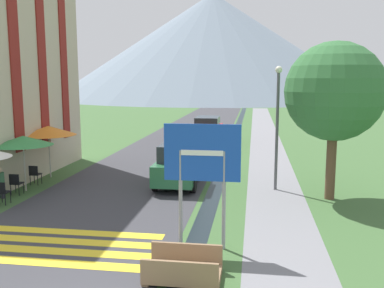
{
  "coord_description": "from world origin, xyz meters",
  "views": [
    {
      "loc": [
        2.71,
        -6.67,
        4.5
      ],
      "look_at": [
        0.28,
        10.0,
        1.92
      ],
      "focal_mm": 40.0,
      "sensor_mm": 36.0,
      "label": 1
    }
  ],
  "objects_px": {
    "cafe_chair_far_right": "(35,173)",
    "tree_by_path": "(335,92)",
    "footbridge": "(183,270)",
    "streetlamp": "(277,117)",
    "road_sign": "(202,165)",
    "parked_car_far": "(208,129)",
    "person_seated_far": "(0,181)",
    "cafe_chair_middle": "(16,182)",
    "parked_car_near": "(179,164)",
    "cafe_chair_near_right": "(2,191)",
    "cafe_umbrella_middle_green": "(23,141)",
    "cafe_umbrella_rear_orange": "(48,131)"
  },
  "relations": [
    {
      "from": "cafe_umbrella_middle_green",
      "to": "person_seated_far",
      "type": "xyz_separation_m",
      "value": [
        -0.36,
        -1.17,
        -1.39
      ]
    },
    {
      "from": "cafe_chair_far_right",
      "to": "tree_by_path",
      "type": "height_order",
      "value": "tree_by_path"
    },
    {
      "from": "road_sign",
      "to": "cafe_chair_far_right",
      "type": "distance_m",
      "value": 9.96
    },
    {
      "from": "road_sign",
      "to": "cafe_chair_far_right",
      "type": "height_order",
      "value": "road_sign"
    },
    {
      "from": "footbridge",
      "to": "cafe_umbrella_middle_green",
      "type": "distance_m",
      "value": 10.31
    },
    {
      "from": "cafe_chair_far_right",
      "to": "person_seated_far",
      "type": "height_order",
      "value": "person_seated_far"
    },
    {
      "from": "footbridge",
      "to": "cafe_chair_near_right",
      "type": "bearing_deg",
      "value": 147.16
    },
    {
      "from": "parked_car_far",
      "to": "person_seated_far",
      "type": "relative_size",
      "value": 3.66
    },
    {
      "from": "cafe_umbrella_middle_green",
      "to": "cafe_chair_near_right",
      "type": "bearing_deg",
      "value": -84.49
    },
    {
      "from": "cafe_chair_near_right",
      "to": "cafe_chair_far_right",
      "type": "distance_m",
      "value": 2.92
    },
    {
      "from": "person_seated_far",
      "to": "streetlamp",
      "type": "distance_m",
      "value": 11.02
    },
    {
      "from": "parked_car_near",
      "to": "parked_car_far",
      "type": "bearing_deg",
      "value": 90.73
    },
    {
      "from": "footbridge",
      "to": "cafe_umbrella_middle_green",
      "type": "relative_size",
      "value": 0.73
    },
    {
      "from": "parked_car_near",
      "to": "cafe_umbrella_middle_green",
      "type": "distance_m",
      "value": 6.38
    },
    {
      "from": "road_sign",
      "to": "parked_car_far",
      "type": "relative_size",
      "value": 0.76
    },
    {
      "from": "footbridge",
      "to": "cafe_chair_far_right",
      "type": "relative_size",
      "value": 2.0
    },
    {
      "from": "parked_car_near",
      "to": "streetlamp",
      "type": "relative_size",
      "value": 0.79
    },
    {
      "from": "parked_car_far",
      "to": "cafe_chair_far_right",
      "type": "distance_m",
      "value": 14.92
    },
    {
      "from": "cafe_chair_far_right",
      "to": "tree_by_path",
      "type": "distance_m",
      "value": 12.62
    },
    {
      "from": "parked_car_near",
      "to": "person_seated_far",
      "type": "distance_m",
      "value": 7.04
    },
    {
      "from": "road_sign",
      "to": "person_seated_far",
      "type": "distance_m",
      "value": 9.08
    },
    {
      "from": "cafe_chair_middle",
      "to": "person_seated_far",
      "type": "height_order",
      "value": "person_seated_far"
    },
    {
      "from": "road_sign",
      "to": "streetlamp",
      "type": "relative_size",
      "value": 0.67
    },
    {
      "from": "footbridge",
      "to": "person_seated_far",
      "type": "relative_size",
      "value": 1.41
    },
    {
      "from": "footbridge",
      "to": "cafe_chair_near_right",
      "type": "height_order",
      "value": "cafe_chair_near_right"
    },
    {
      "from": "person_seated_far",
      "to": "streetlamp",
      "type": "relative_size",
      "value": 0.24
    },
    {
      "from": "footbridge",
      "to": "cafe_umbrella_rear_orange",
      "type": "relative_size",
      "value": 0.68
    },
    {
      "from": "parked_car_far",
      "to": "streetlamp",
      "type": "distance_m",
      "value": 13.78
    },
    {
      "from": "streetlamp",
      "to": "cafe_umbrella_middle_green",
      "type": "bearing_deg",
      "value": -170.57
    },
    {
      "from": "footbridge",
      "to": "streetlamp",
      "type": "xyz_separation_m",
      "value": [
        2.44,
        8.39,
        2.75
      ]
    },
    {
      "from": "person_seated_far",
      "to": "tree_by_path",
      "type": "relative_size",
      "value": 0.21
    },
    {
      "from": "cafe_umbrella_middle_green",
      "to": "road_sign",
      "type": "bearing_deg",
      "value": -31.85
    },
    {
      "from": "parked_car_far",
      "to": "cafe_umbrella_rear_orange",
      "type": "distance_m",
      "value": 13.67
    },
    {
      "from": "person_seated_far",
      "to": "cafe_chair_middle",
      "type": "bearing_deg",
      "value": 58.45
    },
    {
      "from": "road_sign",
      "to": "cafe_umbrella_rear_orange",
      "type": "xyz_separation_m",
      "value": [
        -7.91,
        7.23,
        -0.1
      ]
    },
    {
      "from": "cafe_chair_near_right",
      "to": "cafe_chair_far_right",
      "type": "height_order",
      "value": "same"
    },
    {
      "from": "parked_car_near",
      "to": "cafe_chair_near_right",
      "type": "height_order",
      "value": "parked_car_near"
    },
    {
      "from": "parked_car_near",
      "to": "streetlamp",
      "type": "height_order",
      "value": "streetlamp"
    },
    {
      "from": "road_sign",
      "to": "tree_by_path",
      "type": "relative_size",
      "value": 0.57
    },
    {
      "from": "cafe_umbrella_rear_orange",
      "to": "person_seated_far",
      "type": "height_order",
      "value": "cafe_umbrella_rear_orange"
    },
    {
      "from": "person_seated_far",
      "to": "cafe_umbrella_middle_green",
      "type": "bearing_deg",
      "value": 72.87
    },
    {
      "from": "parked_car_near",
      "to": "tree_by_path",
      "type": "bearing_deg",
      "value": -12.0
    },
    {
      "from": "road_sign",
      "to": "parked_car_far",
      "type": "xyz_separation_m",
      "value": [
        -1.96,
        19.47,
        -1.36
      ]
    },
    {
      "from": "parked_car_far",
      "to": "cafe_umbrella_middle_green",
      "type": "height_order",
      "value": "cafe_umbrella_middle_green"
    },
    {
      "from": "person_seated_far",
      "to": "cafe_chair_near_right",
      "type": "bearing_deg",
      "value": -54.64
    },
    {
      "from": "road_sign",
      "to": "parked_car_far",
      "type": "distance_m",
      "value": 19.62
    },
    {
      "from": "parked_car_near",
      "to": "cafe_chair_near_right",
      "type": "bearing_deg",
      "value": -146.87
    },
    {
      "from": "tree_by_path",
      "to": "cafe_umbrella_middle_green",
      "type": "bearing_deg",
      "value": -177.26
    },
    {
      "from": "road_sign",
      "to": "footbridge",
      "type": "distance_m",
      "value": 2.79
    },
    {
      "from": "cafe_chair_far_right",
      "to": "cafe_umbrella_middle_green",
      "type": "xyz_separation_m",
      "value": [
        0.12,
        -0.96,
        1.54
      ]
    }
  ]
}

